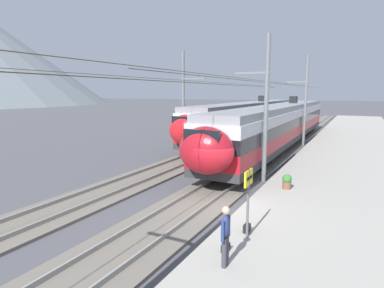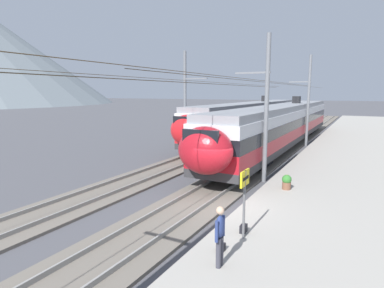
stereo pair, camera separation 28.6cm
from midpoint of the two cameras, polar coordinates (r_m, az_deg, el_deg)
name	(u,v)px [view 1 (the left image)]	position (r m, az deg, el deg)	size (l,w,h in m)	color
ground_plane	(220,207)	(14.35, 4.45, -11.02)	(400.00, 400.00, 0.00)	#4C4C51
platform_slab	(345,225)	(13.32, 24.83, -12.85)	(120.00, 7.78, 0.29)	#A39E93
track_near	(198,201)	(14.76, 0.52, -10.13)	(120.00, 3.00, 0.28)	#6B6359
track_far	(118,188)	(17.27, -13.48, -7.51)	(120.00, 3.00, 0.28)	#6B6359
train_near_platform	(281,123)	(29.89, 15.22, 3.61)	(33.24, 2.98, 4.27)	#2D2D30
train_far_track	(249,117)	(36.22, 9.84, 4.70)	(30.56, 2.93, 4.27)	#2D2D30
catenary_mast_mid	(264,107)	(18.00, 12.16, 6.48)	(46.95, 1.96, 8.00)	slate
catenary_mast_east	(304,100)	(31.60, 18.98, 7.43)	(46.95, 1.96, 8.27)	slate
catenary_mast_far_side	(185,101)	(25.98, -1.63, 7.58)	(46.95, 2.10, 8.15)	slate
platform_sign	(248,188)	(10.41, 9.14, -7.78)	(0.70, 0.08, 2.24)	#59595B
passenger_walking	(226,233)	(8.93, 5.02, -15.43)	(0.53, 0.22, 1.69)	#383842
handbag_beside_passenger	(226,247)	(10.02, 5.11, -17.77)	(0.32, 0.18, 0.37)	black
handbag_near_sign	(247,228)	(11.31, 8.94, -14.47)	(0.32, 0.18, 0.40)	black
potted_plant_platform_edge	(287,181)	(16.38, 15.96, -6.31)	(0.46, 0.46, 0.72)	brown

